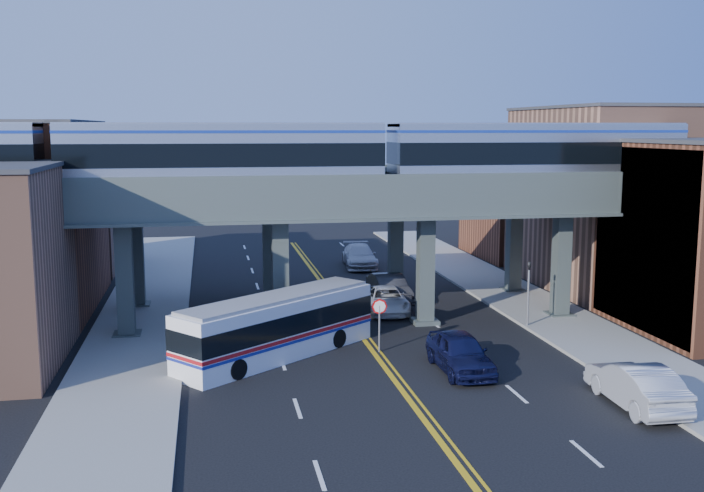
{
  "coord_description": "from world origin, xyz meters",
  "views": [
    {
      "loc": [
        -7.73,
        -32.98,
        10.79
      ],
      "look_at": [
        -0.19,
        7.61,
        4.53
      ],
      "focal_mm": 40.0,
      "sensor_mm": 36.0,
      "label": 1
    }
  ],
  "objects_px": {
    "car_lane_c": "(386,300)",
    "car_parked_curb": "(636,385)",
    "stop_sign": "(379,316)",
    "car_lane_a": "(460,352)",
    "car_lane_d": "(360,256)",
    "traffic_signal": "(529,286)",
    "car_lane_b": "(389,288)",
    "transit_train": "(224,155)",
    "transit_bus": "(278,327)"
  },
  "relations": [
    {
      "from": "car_lane_c",
      "to": "car_parked_curb",
      "type": "distance_m",
      "value": 18.24
    },
    {
      "from": "stop_sign",
      "to": "car_lane_a",
      "type": "height_order",
      "value": "stop_sign"
    },
    {
      "from": "car_lane_a",
      "to": "car_lane_d",
      "type": "bearing_deg",
      "value": 88.23
    },
    {
      "from": "stop_sign",
      "to": "car_lane_a",
      "type": "distance_m",
      "value": 4.74
    },
    {
      "from": "traffic_signal",
      "to": "car_parked_curb",
      "type": "relative_size",
      "value": 0.77
    },
    {
      "from": "car_lane_a",
      "to": "car_lane_c",
      "type": "height_order",
      "value": "car_lane_a"
    },
    {
      "from": "car_lane_b",
      "to": "car_parked_curb",
      "type": "distance_m",
      "value": 20.54
    },
    {
      "from": "car_lane_a",
      "to": "car_lane_c",
      "type": "bearing_deg",
      "value": 92.93
    },
    {
      "from": "transit_train",
      "to": "car_lane_c",
      "type": "height_order",
      "value": "transit_train"
    },
    {
      "from": "car_lane_d",
      "to": "car_parked_curb",
      "type": "bearing_deg",
      "value": -77.28
    },
    {
      "from": "transit_bus",
      "to": "car_lane_d",
      "type": "height_order",
      "value": "transit_bus"
    },
    {
      "from": "transit_train",
      "to": "car_parked_curb",
      "type": "height_order",
      "value": "transit_train"
    },
    {
      "from": "stop_sign",
      "to": "transit_bus",
      "type": "height_order",
      "value": "transit_bus"
    },
    {
      "from": "stop_sign",
      "to": "traffic_signal",
      "type": "xyz_separation_m",
      "value": [
        8.9,
        3.0,
        0.54
      ]
    },
    {
      "from": "transit_bus",
      "to": "car_lane_b",
      "type": "xyz_separation_m",
      "value": [
        7.92,
        10.63,
        -0.6
      ]
    },
    {
      "from": "car_lane_c",
      "to": "car_parked_curb",
      "type": "xyz_separation_m",
      "value": [
        5.99,
        -17.23,
        0.16
      ]
    },
    {
      "from": "traffic_signal",
      "to": "car_lane_d",
      "type": "height_order",
      "value": "traffic_signal"
    },
    {
      "from": "transit_bus",
      "to": "car_lane_d",
      "type": "relative_size",
      "value": 1.71
    },
    {
      "from": "traffic_signal",
      "to": "car_lane_b",
      "type": "height_order",
      "value": "traffic_signal"
    },
    {
      "from": "transit_train",
      "to": "transit_bus",
      "type": "relative_size",
      "value": 5.01
    },
    {
      "from": "traffic_signal",
      "to": "stop_sign",
      "type": "bearing_deg",
      "value": -161.37
    },
    {
      "from": "transit_train",
      "to": "car_lane_d",
      "type": "bearing_deg",
      "value": 59.54
    },
    {
      "from": "stop_sign",
      "to": "car_lane_a",
      "type": "xyz_separation_m",
      "value": [
        2.87,
        -3.67,
        -0.88
      ]
    },
    {
      "from": "transit_train",
      "to": "traffic_signal",
      "type": "height_order",
      "value": "transit_train"
    },
    {
      "from": "car_parked_curb",
      "to": "stop_sign",
      "type": "bearing_deg",
      "value": -46.56
    },
    {
      "from": "transit_bus",
      "to": "car_lane_b",
      "type": "relative_size",
      "value": 1.95
    },
    {
      "from": "traffic_signal",
      "to": "car_parked_curb",
      "type": "distance_m",
      "value": 12.28
    },
    {
      "from": "car_lane_a",
      "to": "car_parked_curb",
      "type": "xyz_separation_m",
      "value": [
        5.33,
        -5.51,
        0.01
      ]
    },
    {
      "from": "car_lane_b",
      "to": "car_lane_d",
      "type": "bearing_deg",
      "value": 85.23
    },
    {
      "from": "car_lane_d",
      "to": "car_parked_curb",
      "type": "height_order",
      "value": "car_parked_curb"
    },
    {
      "from": "transit_train",
      "to": "car_lane_d",
      "type": "relative_size",
      "value": 8.54
    },
    {
      "from": "stop_sign",
      "to": "car_lane_c",
      "type": "relative_size",
      "value": 0.51
    },
    {
      "from": "transit_bus",
      "to": "car_lane_a",
      "type": "height_order",
      "value": "transit_bus"
    },
    {
      "from": "stop_sign",
      "to": "car_lane_b",
      "type": "relative_size",
      "value": 0.51
    },
    {
      "from": "stop_sign",
      "to": "car_lane_b",
      "type": "xyz_separation_m",
      "value": [
        3.0,
        10.69,
        -0.91
      ]
    },
    {
      "from": "car_lane_d",
      "to": "stop_sign",
      "type": "bearing_deg",
      "value": -94.19
    },
    {
      "from": "traffic_signal",
      "to": "car_parked_curb",
      "type": "xyz_separation_m",
      "value": [
        -0.7,
        -12.18,
        -1.42
      ]
    },
    {
      "from": "car_lane_d",
      "to": "car_parked_curb",
      "type": "xyz_separation_m",
      "value": [
        4.65,
        -32.32,
        0.02
      ]
    },
    {
      "from": "traffic_signal",
      "to": "transit_bus",
      "type": "xyz_separation_m",
      "value": [
        -13.82,
        -2.94,
        -0.85
      ]
    },
    {
      "from": "car_lane_a",
      "to": "car_lane_b",
      "type": "distance_m",
      "value": 14.36
    },
    {
      "from": "car_lane_b",
      "to": "car_lane_d",
      "type": "distance_m",
      "value": 12.46
    },
    {
      "from": "car_lane_b",
      "to": "car_lane_c",
      "type": "xyz_separation_m",
      "value": [
        -0.8,
        -2.64,
        -0.13
      ]
    },
    {
      "from": "car_parked_curb",
      "to": "traffic_signal",
      "type": "bearing_deg",
      "value": -91.62
    },
    {
      "from": "transit_train",
      "to": "traffic_signal",
      "type": "xyz_separation_m",
      "value": [
        16.02,
        -2.0,
        -7.1
      ]
    },
    {
      "from": "traffic_signal",
      "to": "car_lane_a",
      "type": "bearing_deg",
      "value": -132.1
    },
    {
      "from": "transit_bus",
      "to": "car_lane_b",
      "type": "bearing_deg",
      "value": 14.28
    },
    {
      "from": "transit_train",
      "to": "car_parked_curb",
      "type": "relative_size",
      "value": 9.44
    },
    {
      "from": "stop_sign",
      "to": "car_lane_b",
      "type": "distance_m",
      "value": 11.14
    },
    {
      "from": "car_lane_b",
      "to": "transit_bus",
      "type": "bearing_deg",
      "value": -128.96
    },
    {
      "from": "transit_train",
      "to": "stop_sign",
      "type": "distance_m",
      "value": 11.57
    }
  ]
}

